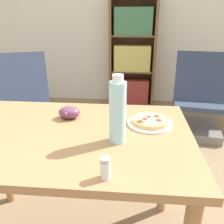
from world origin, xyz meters
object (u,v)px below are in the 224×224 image
object	(u,v)px
pizza_on_plate	(150,122)
salt_shaker	(105,168)
drink_bottle	(118,112)
bookshelf	(132,56)
lounge_chair_near	(24,111)
grape_bunch	(69,113)
lounge_chair_far	(198,108)

from	to	relation	value
pizza_on_plate	salt_shaker	xyz separation A→B (m)	(-0.18, -0.44, 0.02)
drink_bottle	bookshelf	distance (m)	2.56
pizza_on_plate	lounge_chair_near	world-z (taller)	lounge_chair_near
salt_shaker	grape_bunch	bearing A→B (deg)	117.22
drink_bottle	salt_shaker	distance (m)	0.28
pizza_on_plate	salt_shaker	world-z (taller)	salt_shaker
drink_bottle	salt_shaker	xyz separation A→B (m)	(-0.02, -0.26, -0.10)
bookshelf	lounge_chair_far	bearing A→B (deg)	-48.63
lounge_chair_near	bookshelf	bearing A→B (deg)	22.09
grape_bunch	lounge_chair_near	bearing A→B (deg)	125.53
grape_bunch	salt_shaker	bearing A→B (deg)	-62.78
grape_bunch	bookshelf	world-z (taller)	bookshelf
grape_bunch	bookshelf	bearing A→B (deg)	82.13
grape_bunch	lounge_chair_far	bearing A→B (deg)	52.92
pizza_on_plate	salt_shaker	size ratio (longest dim) A/B	2.88
lounge_chair_near	bookshelf	size ratio (longest dim) A/B	0.60
lounge_chair_near	grape_bunch	bearing A→B (deg)	-76.13
lounge_chair_far	pizza_on_plate	bearing A→B (deg)	-104.90
pizza_on_plate	lounge_chair_far	distance (m)	1.70
grape_bunch	drink_bottle	world-z (taller)	drink_bottle
grape_bunch	bookshelf	size ratio (longest dim) A/B	0.08
pizza_on_plate	drink_bottle	size ratio (longest dim) A/B	0.77
pizza_on_plate	salt_shaker	bearing A→B (deg)	-111.78
pizza_on_plate	grape_bunch	bearing A→B (deg)	173.95
drink_bottle	lounge_chair_near	xyz separation A→B (m)	(-1.13, 1.43, -0.62)
drink_bottle	lounge_chair_near	bearing A→B (deg)	128.36
salt_shaker	lounge_chair_near	world-z (taller)	lounge_chair_near
lounge_chair_far	bookshelf	xyz separation A→B (m)	(-0.77, 0.88, 0.43)
salt_shaker	bookshelf	world-z (taller)	bookshelf
pizza_on_plate	lounge_chair_near	bearing A→B (deg)	135.94
pizza_on_plate	lounge_chair_near	size ratio (longest dim) A/B	0.25
pizza_on_plate	grape_bunch	size ratio (longest dim) A/B	1.99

